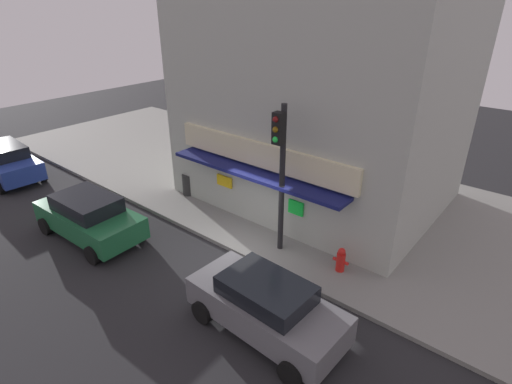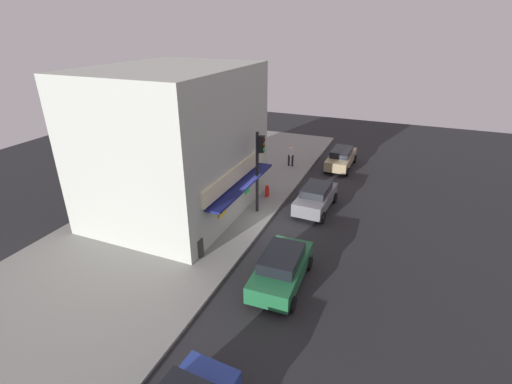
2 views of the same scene
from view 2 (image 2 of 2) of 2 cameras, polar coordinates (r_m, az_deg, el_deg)
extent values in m
plane|color=#232326|center=(21.57, 1.92, -4.83)|extent=(55.21, 55.21, 0.00)
cube|color=gray|center=(23.67, -10.06, -2.21)|extent=(36.81, 10.51, 0.14)
cube|color=#ADB2A8|center=(21.92, -12.37, 7.42)|extent=(9.82, 7.55, 8.37)
cube|color=beige|center=(20.50, -3.06, 2.78)|extent=(7.47, 0.16, 0.86)
cube|color=navy|center=(20.59, -2.14, 1.11)|extent=(7.07, 0.90, 0.12)
cube|color=yellow|center=(19.71, -5.21, -3.07)|extent=(0.74, 0.08, 0.43)
cube|color=#19E53F|center=(22.40, -1.34, 0.49)|extent=(0.57, 0.08, 0.50)
cylinder|color=black|center=(21.59, 0.18, 2.90)|extent=(0.18, 0.18, 4.93)
cube|color=black|center=(20.91, 0.83, 7.37)|extent=(0.32, 0.28, 0.95)
sphere|color=maroon|center=(20.77, 1.22, 8.11)|extent=(0.18, 0.18, 0.18)
sphere|color=brown|center=(20.85, 1.21, 7.32)|extent=(0.18, 0.18, 0.18)
sphere|color=#1ED83F|center=(20.95, 1.21, 6.54)|extent=(0.18, 0.18, 0.18)
cylinder|color=red|center=(24.37, 1.72, 0.00)|extent=(0.28, 0.28, 0.62)
sphere|color=red|center=(24.22, 1.73, 0.83)|extent=(0.23, 0.23, 0.23)
cylinder|color=red|center=(24.19, 1.55, -0.11)|extent=(0.12, 0.10, 0.10)
cylinder|color=red|center=(24.53, 1.88, 0.24)|extent=(0.12, 0.10, 0.10)
cylinder|color=#2D2D2D|center=(18.48, -8.81, -8.46)|extent=(0.48, 0.48, 0.92)
cylinder|color=black|center=(29.71, 5.64, 4.83)|extent=(0.18, 0.18, 0.91)
cylinder|color=black|center=(29.75, 5.07, 4.88)|extent=(0.18, 0.18, 0.91)
cube|color=silver|center=(29.48, 5.41, 6.29)|extent=(0.45, 0.30, 0.66)
sphere|color=tan|center=(29.33, 5.45, 7.16)|extent=(0.22, 0.22, 0.22)
cylinder|color=silver|center=(29.71, 5.48, 6.36)|extent=(0.11, 0.11, 0.59)
cylinder|color=silver|center=(29.27, 5.35, 6.09)|extent=(0.11, 0.11, 0.59)
cube|color=#1E6038|center=(16.65, 3.93, -11.92)|extent=(4.34, 1.99, 0.77)
cube|color=black|center=(16.27, 3.99, -10.09)|extent=(2.36, 1.63, 0.52)
cylinder|color=black|center=(18.26, 2.48, -9.68)|extent=(0.65, 0.24, 0.64)
cylinder|color=black|center=(17.89, 8.19, -10.76)|extent=(0.65, 0.24, 0.64)
cylinder|color=black|center=(16.00, -1.02, -15.37)|extent=(0.65, 0.24, 0.64)
cylinder|color=black|center=(15.58, 5.59, -16.83)|extent=(0.65, 0.24, 0.64)
cube|color=#9E8966|center=(30.40, 12.95, 4.96)|extent=(4.60, 1.76, 0.73)
cube|color=black|center=(30.21, 13.05, 6.04)|extent=(2.49, 1.45, 0.48)
cylinder|color=black|center=(32.16, 12.00, 5.43)|extent=(0.64, 0.23, 0.64)
cylinder|color=black|center=(31.90, 14.94, 4.97)|extent=(0.64, 0.23, 0.64)
cylinder|color=black|center=(29.20, 10.63, 3.57)|extent=(0.64, 0.23, 0.64)
cylinder|color=black|center=(28.92, 13.86, 3.05)|extent=(0.64, 0.23, 0.64)
cube|color=slate|center=(23.12, 9.16, -1.04)|extent=(4.23, 1.88, 0.79)
cube|color=black|center=(22.86, 9.27, 0.38)|extent=(2.31, 1.54, 0.46)
cylinder|color=black|center=(24.77, 8.12, -0.16)|extent=(0.65, 0.24, 0.64)
cylinder|color=black|center=(24.40, 12.01, -0.87)|extent=(0.65, 0.24, 0.64)
cylinder|color=black|center=(22.25, 5.90, -3.04)|extent=(0.65, 0.24, 0.64)
cylinder|color=black|center=(21.84, 10.21, -3.89)|extent=(0.65, 0.24, 0.64)
camera|label=1|loc=(25.40, 27.38, 15.74)|focal=28.14mm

